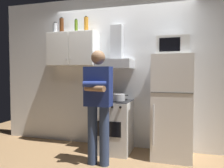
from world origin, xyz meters
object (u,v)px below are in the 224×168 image
object	(u,v)px
refrigerator	(172,107)
person_standing	(98,103)
stove_oven	(113,126)
cooking_pot	(119,97)
upper_cabinet	(73,49)
range_hood	(115,57)
microwave	(173,46)
bottle_liquor_amber	(86,25)
bottle_canister_steel	(55,28)
bottle_rum_dark	(62,26)
bottle_olive_oil	(76,26)

from	to	relation	value
refrigerator	person_standing	world-z (taller)	person_standing
stove_oven	cooking_pot	size ratio (longest dim) A/B	2.95
upper_cabinet	range_hood	world-z (taller)	range_hood
upper_cabinet	stove_oven	world-z (taller)	upper_cabinet
stove_oven	microwave	xyz separation A→B (m)	(0.95, 0.02, 1.31)
upper_cabinet	bottle_liquor_amber	world-z (taller)	bottle_liquor_amber
stove_oven	microwave	distance (m)	1.62
bottle_canister_steel	bottle_rum_dark	xyz separation A→B (m)	(0.12, 0.02, 0.04)
range_hood	microwave	size ratio (longest dim) A/B	1.56
upper_cabinet	stove_oven	distance (m)	1.55
range_hood	cooking_pot	xyz separation A→B (m)	(0.13, -0.25, -0.67)
bottle_canister_steel	bottle_olive_oil	world-z (taller)	bottle_olive_oil
stove_oven	bottle_liquor_amber	distance (m)	1.84
stove_oven	person_standing	xyz separation A→B (m)	(-0.05, -0.61, 0.47)
refrigerator	stove_oven	bearing A→B (deg)	-179.96
stove_oven	upper_cabinet	bearing A→B (deg)	171.10
stove_oven	bottle_rum_dark	world-z (taller)	bottle_rum_dark
upper_cabinet	bottle_liquor_amber	distance (m)	0.50
upper_cabinet	bottle_canister_steel	bearing A→B (deg)	-179.01
refrigerator	bottle_liquor_amber	world-z (taller)	bottle_liquor_amber
range_hood	bottle_liquor_amber	size ratio (longest dim) A/B	2.65
person_standing	refrigerator	bearing A→B (deg)	31.23
stove_oven	bottle_canister_steel	xyz separation A→B (m)	(-1.15, 0.12, 1.71)
stove_oven	refrigerator	bearing A→B (deg)	0.04
bottle_olive_oil	bottle_liquor_amber	bearing A→B (deg)	12.39
person_standing	bottle_olive_oil	bearing A→B (deg)	133.39
bottle_liquor_amber	cooking_pot	bearing A→B (deg)	-21.63
microwave	bottle_rum_dark	world-z (taller)	bottle_rum_dark
person_standing	bottle_rum_dark	size ratio (longest dim) A/B	5.61
microwave	bottle_olive_oil	distance (m)	1.73
upper_cabinet	bottle_canister_steel	size ratio (longest dim) A/B	4.32
cooking_pot	bottle_canister_steel	distance (m)	1.78
range_hood	cooking_pot	bearing A→B (deg)	-62.12
range_hood	bottle_olive_oil	distance (m)	0.92
bottle_rum_dark	range_hood	bearing A→B (deg)	-0.78
refrigerator	person_standing	size ratio (longest dim) A/B	0.98
stove_oven	person_standing	bearing A→B (deg)	-94.72
bottle_canister_steel	bottle_olive_oil	bearing A→B (deg)	-1.03
person_standing	bottle_liquor_amber	xyz separation A→B (m)	(-0.50, 0.76, 1.28)
range_hood	stove_oven	bearing A→B (deg)	-90.00
person_standing	bottle_olive_oil	world-z (taller)	bottle_olive_oil
upper_cabinet	bottle_olive_oil	size ratio (longest dim) A/B	3.77
upper_cabinet	refrigerator	size ratio (longest dim) A/B	0.56
refrigerator	bottle_olive_oil	bearing A→B (deg)	176.22
upper_cabinet	microwave	bearing A→B (deg)	-3.48
upper_cabinet	person_standing	size ratio (longest dim) A/B	0.55
upper_cabinet	bottle_canister_steel	xyz separation A→B (m)	(-0.35, -0.01, 0.40)
refrigerator	bottle_liquor_amber	distance (m)	2.05
bottle_rum_dark	bottle_liquor_amber	world-z (taller)	bottle_rum_dark
person_standing	bottle_canister_steel	size ratio (longest dim) A/B	7.88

